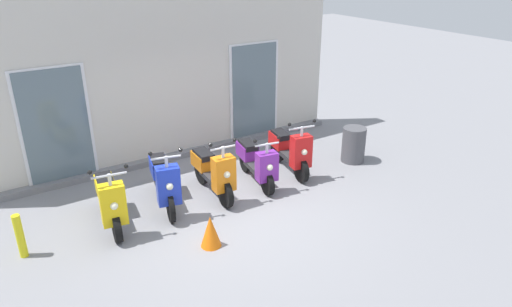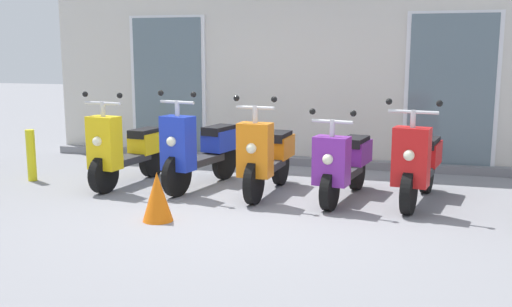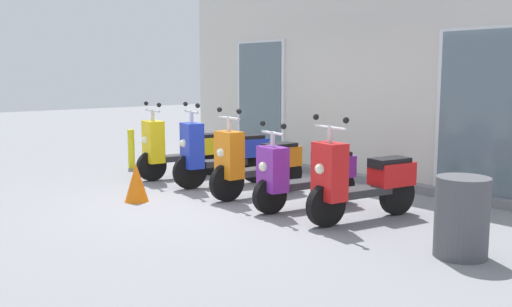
% 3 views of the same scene
% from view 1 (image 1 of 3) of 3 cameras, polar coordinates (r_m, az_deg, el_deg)
% --- Properties ---
extents(ground_plane, '(40.00, 40.00, 0.00)m').
position_cam_1_polar(ground_plane, '(8.21, -2.80, -7.12)').
color(ground_plane, gray).
extents(storefront_facade, '(8.33, 0.50, 3.57)m').
position_cam_1_polar(storefront_facade, '(9.99, -11.51, 8.84)').
color(storefront_facade, beige).
rests_on(storefront_facade, ground_plane).
extents(scooter_yellow, '(0.61, 1.53, 1.25)m').
position_cam_1_polar(scooter_yellow, '(7.96, -17.41, -5.43)').
color(scooter_yellow, black).
rests_on(scooter_yellow, ground_plane).
extents(scooter_blue, '(0.69, 1.60, 1.28)m').
position_cam_1_polar(scooter_blue, '(8.28, -11.16, -3.22)').
color(scooter_blue, black).
rests_on(scooter_blue, ground_plane).
extents(scooter_orange, '(0.52, 1.56, 1.25)m').
position_cam_1_polar(scooter_orange, '(8.56, -5.26, -2.17)').
color(scooter_orange, black).
rests_on(scooter_orange, ground_plane).
extents(scooter_purple, '(0.61, 1.52, 1.13)m').
position_cam_1_polar(scooter_purple, '(9.00, 0.02, -0.97)').
color(scooter_purple, black).
rests_on(scooter_purple, ground_plane).
extents(scooter_red, '(0.65, 1.56, 1.25)m').
position_cam_1_polar(scooter_red, '(9.48, 4.15, 0.47)').
color(scooter_red, black).
rests_on(scooter_red, ground_plane).
extents(traffic_cone, '(0.32, 0.32, 0.52)m').
position_cam_1_polar(traffic_cone, '(7.24, -5.57, -9.41)').
color(traffic_cone, orange).
rests_on(traffic_cone, ground_plane).
extents(curb_bollard, '(0.12, 0.12, 0.70)m').
position_cam_1_polar(curb_bollard, '(7.75, -26.85, -8.98)').
color(curb_bollard, yellow).
rests_on(curb_bollard, ground_plane).
extents(trash_bin, '(0.49, 0.49, 0.76)m').
position_cam_1_polar(trash_bin, '(10.18, 11.82, 1.07)').
color(trash_bin, '#4C4C51').
rests_on(trash_bin, ground_plane).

